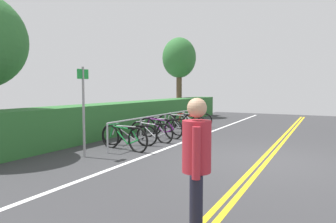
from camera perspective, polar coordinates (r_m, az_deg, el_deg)
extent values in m
cube|color=#353538|center=(7.79, 17.39, -8.85)|extent=(28.04, 11.79, 0.05)
cube|color=gold|center=(7.77, 17.98, -8.69)|extent=(25.23, 0.10, 0.00)
cube|color=gold|center=(7.80, 16.81, -8.62)|extent=(25.23, 0.10, 0.00)
cube|color=white|center=(8.69, -1.02, -7.10)|extent=(25.23, 0.12, 0.00)
cylinder|color=#9EA0A5|center=(8.31, -11.18, -4.92)|extent=(0.05, 0.05, 0.80)
cylinder|color=#9EA0A5|center=(9.63, -5.08, -3.59)|extent=(0.05, 0.05, 0.80)
cylinder|color=#9EA0A5|center=(11.02, -0.50, -2.56)|extent=(0.05, 0.05, 0.80)
cylinder|color=#9EA0A5|center=(12.48, 3.03, -1.76)|extent=(0.05, 0.05, 0.80)
cylinder|color=#9EA0A5|center=(13.97, 5.81, -1.12)|extent=(0.05, 0.05, 0.80)
cylinder|color=#9EA0A5|center=(10.98, -0.50, -0.49)|extent=(6.53, 0.04, 0.04)
torus|color=black|center=(9.09, -10.65, -4.57)|extent=(0.17, 0.71, 0.71)
torus|color=black|center=(8.34, -5.61, -5.33)|extent=(0.17, 0.71, 0.71)
cylinder|color=#198C38|center=(8.79, -8.87, -4.32)|extent=(0.14, 0.61, 0.49)
cylinder|color=#198C38|center=(8.71, -8.56, -2.97)|extent=(0.15, 0.73, 0.07)
cylinder|color=#198C38|center=(8.54, -7.14, -4.67)|extent=(0.06, 0.18, 0.44)
cylinder|color=#198C38|center=(8.48, -6.55, -5.68)|extent=(0.10, 0.39, 0.18)
cylinder|color=#198C38|center=(8.40, -6.21, -4.30)|extent=(0.08, 0.27, 0.30)
cylinder|color=#198C38|center=(9.03, -10.43, -3.63)|extent=(0.06, 0.15, 0.32)
cube|color=black|center=(8.45, -6.81, -3.08)|extent=(0.11, 0.21, 0.05)
cylinder|color=#198C38|center=(8.97, -10.22, -2.36)|extent=(0.46, 0.10, 0.03)
torus|color=black|center=(9.56, -10.28, -4.29)|extent=(0.26, 0.65, 0.66)
torus|color=black|center=(9.25, -3.95, -4.53)|extent=(0.26, 0.65, 0.66)
cylinder|color=silver|center=(9.42, -7.96, -3.93)|extent=(0.22, 0.60, 0.45)
cylinder|color=silver|center=(9.37, -7.56, -2.76)|extent=(0.26, 0.71, 0.07)
cylinder|color=silver|center=(9.32, -5.80, -4.10)|extent=(0.09, 0.18, 0.40)
cylinder|color=silver|center=(9.31, -5.08, -4.90)|extent=(0.15, 0.38, 0.17)
cylinder|color=silver|center=(9.26, -4.67, -3.72)|extent=(0.12, 0.26, 0.28)
cylinder|color=silver|center=(9.52, -9.98, -3.45)|extent=(0.08, 0.15, 0.30)
cube|color=black|center=(9.27, -5.39, -2.73)|extent=(0.14, 0.21, 0.05)
cylinder|color=silver|center=(9.48, -9.69, -2.31)|extent=(0.45, 0.17, 0.03)
torus|color=black|center=(10.31, -5.57, -3.62)|extent=(0.14, 0.66, 0.66)
torus|color=black|center=(9.66, -0.64, -4.14)|extent=(0.14, 0.66, 0.66)
cylinder|color=silver|center=(10.05, -3.80, -3.39)|extent=(0.11, 0.62, 0.45)
cylinder|color=silver|center=(9.98, -3.49, -2.31)|extent=(0.13, 0.74, 0.07)
cylinder|color=silver|center=(9.83, -2.11, -3.64)|extent=(0.06, 0.18, 0.40)
cylinder|color=silver|center=(9.78, -1.55, -4.44)|extent=(0.08, 0.39, 0.17)
cylinder|color=silver|center=(9.71, -1.22, -3.34)|extent=(0.07, 0.27, 0.28)
cylinder|color=silver|center=(10.26, -5.35, -2.86)|extent=(0.05, 0.15, 0.30)
cube|color=black|center=(9.76, -1.79, -2.37)|extent=(0.10, 0.21, 0.05)
cylinder|color=silver|center=(10.20, -5.12, -1.80)|extent=(0.46, 0.08, 0.03)
torus|color=black|center=(10.99, -3.88, -2.96)|extent=(0.08, 0.72, 0.72)
torus|color=black|center=(10.44, 1.03, -3.34)|extent=(0.08, 0.72, 0.72)
cylinder|color=purple|center=(10.77, -2.10, -2.66)|extent=(0.06, 0.61, 0.49)
cylinder|color=purple|center=(10.70, -1.78, -1.54)|extent=(0.06, 0.73, 0.07)
cylinder|color=purple|center=(10.58, -0.42, -2.87)|extent=(0.04, 0.17, 0.44)
cylinder|color=purple|center=(10.54, 0.13, -3.67)|extent=(0.05, 0.39, 0.18)
cylinder|color=purple|center=(10.48, 0.47, -2.53)|extent=(0.05, 0.26, 0.30)
cylinder|color=purple|center=(10.94, -3.65, -2.16)|extent=(0.04, 0.14, 0.33)
cube|color=black|center=(10.52, -0.09, -1.57)|extent=(0.09, 0.20, 0.05)
cylinder|color=purple|center=(10.89, -3.42, -1.09)|extent=(0.46, 0.05, 0.03)
torus|color=black|center=(11.61, -2.58, -2.70)|extent=(0.13, 0.67, 0.66)
torus|color=black|center=(11.24, 2.05, -2.93)|extent=(0.13, 0.67, 0.66)
cylinder|color=silver|center=(11.45, -0.88, -2.41)|extent=(0.10, 0.57, 0.45)
cylinder|color=silver|center=(11.41, -0.58, -1.44)|extent=(0.11, 0.68, 0.07)
cylinder|color=silver|center=(11.33, 0.70, -2.56)|extent=(0.05, 0.17, 0.41)
cylinder|color=silver|center=(11.31, 1.22, -3.23)|extent=(0.07, 0.36, 0.17)
cylinder|color=silver|center=(11.27, 1.53, -2.25)|extent=(0.06, 0.25, 0.28)
cylinder|color=silver|center=(11.57, -2.36, -2.00)|extent=(0.05, 0.14, 0.30)
cube|color=black|center=(11.29, 1.01, -1.42)|extent=(0.10, 0.21, 0.05)
cylinder|color=silver|center=(11.53, -2.14, -1.05)|extent=(0.46, 0.08, 0.03)
torus|color=black|center=(12.13, -0.18, -2.14)|extent=(0.31, 0.74, 0.77)
torus|color=black|center=(12.03, 4.45, -2.21)|extent=(0.31, 0.74, 0.77)
cylinder|color=white|center=(12.07, 1.55, -1.75)|extent=(0.22, 0.54, 0.53)
cylinder|color=white|center=(12.04, 1.85, -0.66)|extent=(0.26, 0.64, 0.07)
cylinder|color=white|center=(12.04, 3.12, -1.85)|extent=(0.09, 0.16, 0.47)
cylinder|color=white|center=(12.05, 3.63, -2.58)|extent=(0.15, 0.35, 0.19)
cylinder|color=white|center=(12.02, 3.94, -1.48)|extent=(0.12, 0.24, 0.32)
cylinder|color=white|center=(12.10, 0.05, -1.35)|extent=(0.08, 0.14, 0.35)
cube|color=black|center=(12.01, 3.43, -0.62)|extent=(0.14, 0.22, 0.05)
cylinder|color=white|center=(12.08, 0.28, -0.32)|extent=(0.44, 0.18, 0.03)
torus|color=black|center=(13.01, 2.00, -1.92)|extent=(0.17, 0.67, 0.67)
torus|color=black|center=(12.48, 5.60, -2.20)|extent=(0.17, 0.67, 0.67)
cylinder|color=red|center=(12.80, 3.31, -1.68)|extent=(0.13, 0.55, 0.46)
cylinder|color=red|center=(12.74, 3.55, -0.80)|extent=(0.15, 0.65, 0.07)
cylinder|color=red|center=(12.62, 4.54, -1.84)|extent=(0.06, 0.16, 0.41)
cylinder|color=red|center=(12.58, 4.94, -2.46)|extent=(0.10, 0.35, 0.17)
cylinder|color=red|center=(12.52, 5.19, -1.58)|extent=(0.08, 0.24, 0.28)
cylinder|color=red|center=(12.97, 2.17, -1.29)|extent=(0.06, 0.13, 0.30)
cube|color=black|center=(12.56, 4.79, -0.82)|extent=(0.11, 0.21, 0.05)
cylinder|color=red|center=(12.92, 2.35, -0.44)|extent=(0.46, 0.11, 0.03)
torus|color=black|center=(13.72, 2.44, -1.62)|extent=(0.23, 0.65, 0.66)
torus|color=black|center=(13.59, 6.84, -1.70)|extent=(0.23, 0.65, 0.66)
cylinder|color=white|center=(13.65, 4.08, -1.34)|extent=(0.20, 0.59, 0.45)
cylinder|color=white|center=(13.62, 4.37, -0.52)|extent=(0.23, 0.70, 0.07)
cylinder|color=white|center=(13.61, 5.58, -1.43)|extent=(0.08, 0.17, 0.40)
cylinder|color=white|center=(13.61, 6.06, -1.98)|extent=(0.14, 0.38, 0.17)
cylinder|color=white|center=(13.58, 6.35, -1.16)|extent=(0.10, 0.26, 0.28)
cylinder|color=white|center=(13.69, 2.66, -1.03)|extent=(0.07, 0.14, 0.30)
cube|color=black|center=(13.58, 5.87, -0.48)|extent=(0.13, 0.21, 0.05)
cylinder|color=white|center=(13.67, 2.88, -0.22)|extent=(0.45, 0.15, 0.03)
cylinder|color=#1E1E2D|center=(3.72, 5.31, -16.52)|extent=(0.14, 0.14, 0.81)
cylinder|color=#1E1E2D|center=(3.47, 5.20, -18.10)|extent=(0.14, 0.14, 0.81)
cylinder|color=#B22633|center=(3.41, 5.34, -6.46)|extent=(0.32, 0.32, 0.57)
sphere|color=tan|center=(3.35, 5.39, 0.69)|extent=(0.22, 0.22, 0.22)
cylinder|color=#B22633|center=(3.61, 5.41, -6.38)|extent=(0.09, 0.09, 0.55)
cylinder|color=#B22633|center=(3.22, 5.25, -7.71)|extent=(0.09, 0.09, 0.55)
cylinder|color=gray|center=(7.91, -15.38, -0.16)|extent=(0.06, 0.06, 2.25)
cube|color=#198C33|center=(7.89, -15.52, 6.71)|extent=(0.36, 0.04, 0.24)
cube|color=#2D6B30|center=(13.31, -5.15, -0.60)|extent=(15.53, 1.13, 1.16)
cylinder|color=brown|center=(18.63, 2.07, 2.84)|extent=(0.33, 0.33, 2.48)
ellipsoid|color=#2D6B30|center=(18.71, 2.09, 9.95)|extent=(2.02, 2.02, 2.40)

